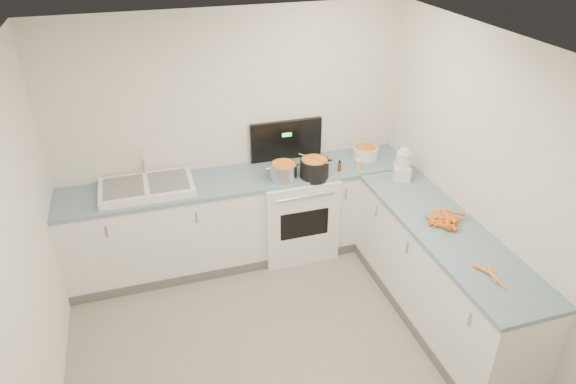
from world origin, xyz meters
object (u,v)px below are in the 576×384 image
object	(u,v)px
food_processor	(403,166)
sink	(147,187)
stove	(294,209)
steel_pot	(283,173)
spice_jar	(358,165)
black_pot	(314,169)
mixing_bowl	(365,152)
extract_bottle	(339,167)

from	to	relation	value
food_processor	sink	bearing A→B (deg)	168.45
stove	steel_pot	world-z (taller)	stove
sink	spice_jar	world-z (taller)	sink
sink	black_pot	xyz separation A→B (m)	(1.60, -0.20, 0.04)
stove	sink	bearing A→B (deg)	179.38
mixing_bowl	spice_jar	xyz separation A→B (m)	(-0.18, -0.23, -0.01)
sink	steel_pot	xyz separation A→B (m)	(1.29, -0.17, 0.04)
sink	spice_jar	size ratio (longest dim) A/B	9.21
spice_jar	food_processor	world-z (taller)	food_processor
food_processor	extract_bottle	bearing A→B (deg)	147.73
food_processor	black_pot	bearing A→B (deg)	159.85
black_pot	mixing_bowl	world-z (taller)	black_pot
stove	extract_bottle	size ratio (longest dim) A/B	14.33
sink	mixing_bowl	size ratio (longest dim) A/B	3.23
stove	food_processor	bearing A→B (deg)	-26.63
mixing_bowl	spice_jar	size ratio (longest dim) A/B	2.85
sink	steel_pot	world-z (taller)	sink
sink	food_processor	world-z (taller)	food_processor
extract_bottle	food_processor	distance (m)	0.62
sink	food_processor	size ratio (longest dim) A/B	2.69
extract_bottle	mixing_bowl	bearing A→B (deg)	28.53
stove	spice_jar	xyz separation A→B (m)	(0.62, -0.17, 0.51)
stove	food_processor	size ratio (longest dim) A/B	4.25
steel_pot	stove	bearing A→B (deg)	43.21
spice_jar	mixing_bowl	bearing A→B (deg)	51.81
mixing_bowl	food_processor	world-z (taller)	food_processor
sink	spice_jar	distance (m)	2.08
stove	food_processor	distance (m)	1.22
stove	mixing_bowl	xyz separation A→B (m)	(0.80, 0.06, 0.53)
black_pot	mixing_bowl	distance (m)	0.70
black_pot	food_processor	bearing A→B (deg)	-20.15
steel_pot	black_pot	size ratio (longest dim) A/B	0.92
spice_jar	food_processor	bearing A→B (deg)	-43.33
steel_pot	mixing_bowl	size ratio (longest dim) A/B	0.98
extract_bottle	steel_pot	bearing A→B (deg)	-179.40
black_pot	extract_bottle	distance (m)	0.29
food_processor	mixing_bowl	bearing A→B (deg)	105.13
extract_bottle	spice_jar	xyz separation A→B (m)	(0.20, -0.02, -0.00)
extract_bottle	spice_jar	distance (m)	0.20
sink	black_pot	bearing A→B (deg)	-7.01
steel_pot	spice_jar	distance (m)	0.79
sink	black_pot	world-z (taller)	sink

